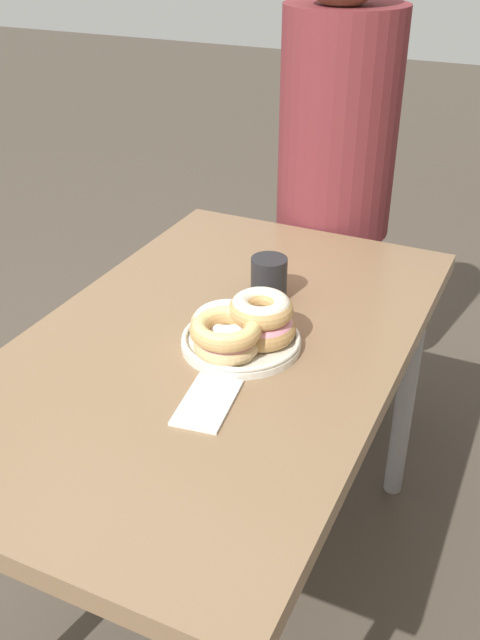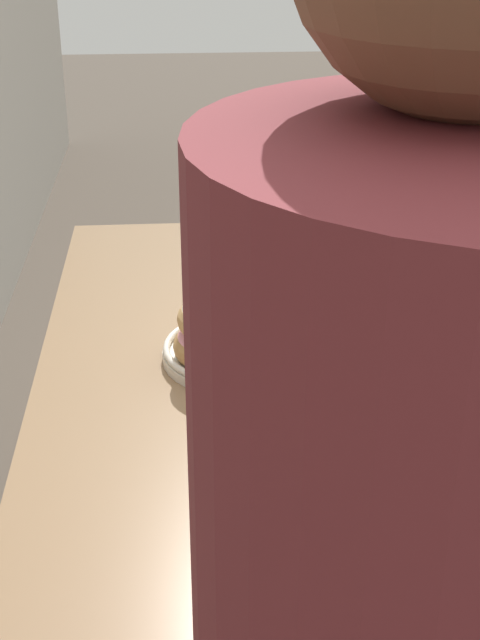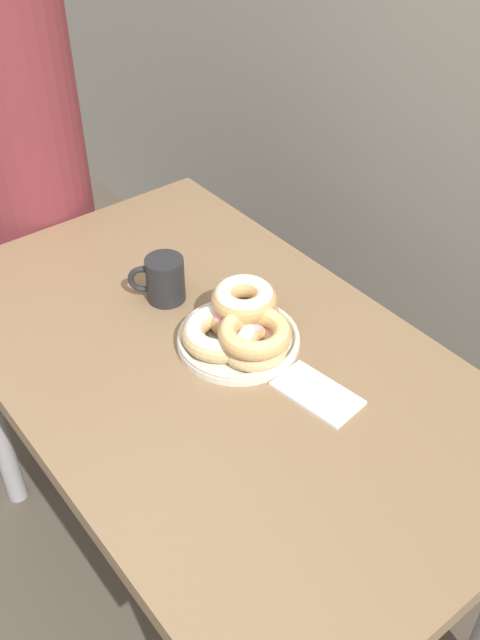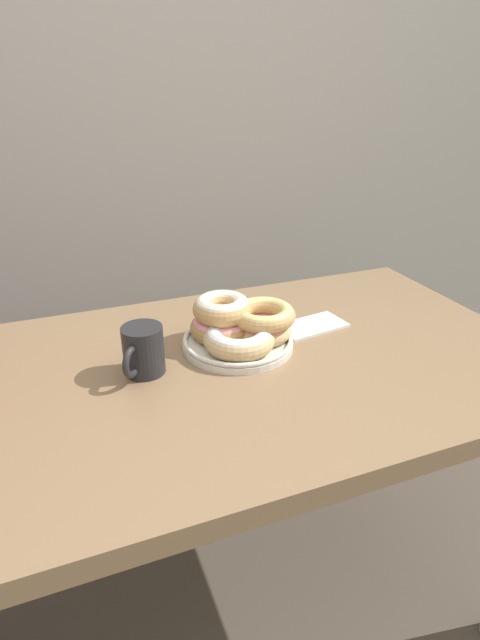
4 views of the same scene
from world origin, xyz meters
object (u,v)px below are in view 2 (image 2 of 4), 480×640
at_px(coffee_mug, 277,400).
at_px(napkin, 217,303).
at_px(donut_plate, 239,330).
at_px(dining_table, 278,404).

bearing_deg(coffee_mug, napkin, 8.17).
bearing_deg(donut_plate, dining_table, -95.20).
relative_size(dining_table, napkin, 7.34).
distance_m(dining_table, coffee_mug, 0.24).
xyz_separation_m(coffee_mug, napkin, (0.39, 0.06, -0.04)).
relative_size(dining_table, coffee_mug, 11.65).
distance_m(donut_plate, coffee_mug, 0.21).
xyz_separation_m(donut_plate, coffee_mug, (-0.21, -0.03, 0.00)).
xyz_separation_m(donut_plate, napkin, (0.18, 0.02, -0.04)).
relative_size(donut_plate, napkin, 1.61).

